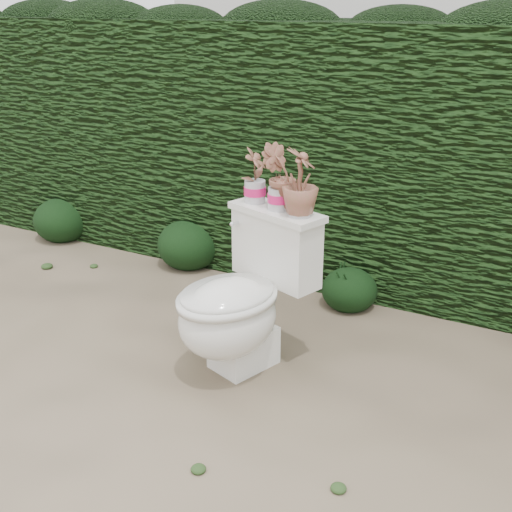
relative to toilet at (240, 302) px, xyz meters
The scene contains 9 objects.
ground 0.43m from the toilet, 26.38° to the right, with size 60.00×60.00×0.00m, color gray.
hedge 1.57m from the toilet, 81.69° to the left, with size 8.00×1.00×1.60m, color #1F4015.
toilet is the anchor object (origin of this frame).
potted_plant_left 0.62m from the toilet, 103.58° to the left, with size 0.14×0.09×0.26m, color #2B631E.
potted_plant_center 0.62m from the toilet, 67.62° to the left, with size 0.17×0.13×0.30m, color #2B631E.
potted_plant_right 0.64m from the toilet, 38.78° to the left, with size 0.17×0.17×0.30m, color #2B631E.
liriope_clump_0 2.36m from the toilet, 154.90° to the left, with size 0.43×0.43×0.34m, color black.
liriope_clump_1 1.41m from the toilet, 134.01° to the left, with size 0.44×0.44×0.35m, color black.
liriope_clump_2 0.96m from the toilet, 75.31° to the left, with size 0.33×0.33×0.27m, color black.
Camera 1 is at (1.16, -2.32, 1.71)m, focal length 45.00 mm.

